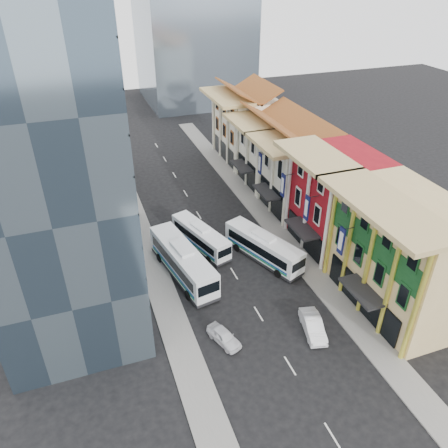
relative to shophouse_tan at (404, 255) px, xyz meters
name	(u,v)px	position (x,y,z in m)	size (l,w,h in m)	color
ground	(295,374)	(-14.00, -5.00, -6.00)	(200.00, 200.00, 0.00)	black
sidewalk_right	(275,229)	(-5.50, 17.00, -5.92)	(3.00, 90.00, 0.15)	slate
sidewalk_left	(149,254)	(-22.50, 17.00, -5.92)	(3.00, 90.00, 0.15)	slate
shophouse_tan	(404,255)	(0.00, 0.00, 0.00)	(8.00, 14.00, 12.00)	#D8BA7C
shophouse_red	(338,200)	(0.00, 12.00, 0.00)	(8.00, 10.00, 12.00)	maroon
shophouse_cream_near	(299,176)	(0.00, 21.50, -1.00)	(8.00, 9.00, 10.00)	white
shophouse_cream_mid	(272,152)	(0.00, 30.50, -1.00)	(8.00, 9.00, 10.00)	white
shophouse_cream_far	(247,128)	(0.00, 41.00, -0.50)	(8.00, 12.00, 11.00)	white
office_tower	(49,159)	(-31.00, 14.00, 9.00)	(12.00, 26.00, 30.00)	#384959
office_block_far	(66,150)	(-30.00, 37.00, 1.00)	(10.00, 18.00, 14.00)	gray
bus_left_near	(183,261)	(-19.50, 11.73, -4.03)	(2.87, 12.27, 3.94)	white
bus_left_far	(201,237)	(-16.00, 16.39, -4.44)	(2.28, 9.73, 3.12)	white
bus_right	(263,247)	(-9.75, 11.51, -4.25)	(2.56, 10.91, 3.50)	white
sedan_left	(224,336)	(-18.57, 0.66, -5.34)	(1.57, 3.89, 1.32)	silver
sedan_right	(313,326)	(-10.10, -1.01, -5.23)	(1.64, 4.69, 1.55)	white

